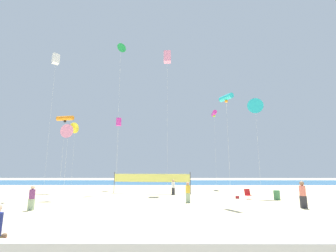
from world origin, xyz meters
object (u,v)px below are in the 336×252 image
beach_handbag (237,197)px  kite_white_box (56,59)px  kite_cyan_delta (255,106)px  beachgoer_mustard_shirt (188,191)px  beachgoer_coral_shirt (303,194)px  kite_green_delta (121,49)px  trash_barrel (277,195)px  kite_cyan_tube (226,98)px  beachgoer_plum_shirt (32,197)px  folding_beach_chair (248,194)px  kite_magenta_tube (214,114)px  beachgoer_white_shirt (173,187)px  toddler_figure (3,249)px  volleyball_net (151,179)px  kite_pink_box (167,57)px  kite_yellow_delta (75,128)px  kite_orange_tube (65,118)px  kite_magenta_box (119,122)px  kite_pink_delta (68,131)px

beach_handbag → kite_white_box: (-18.90, 1.46, 14.56)m
kite_cyan_delta → beachgoer_mustard_shirt: bearing=-149.2°
kite_cyan_delta → beachgoer_coral_shirt: bearing=-89.6°
beachgoer_mustard_shirt → kite_green_delta: 22.95m
trash_barrel → kite_cyan_tube: kite_cyan_tube is taller
beachgoer_coral_shirt → kite_cyan_delta: bearing=177.1°
beachgoer_plum_shirt → beach_handbag: (15.53, 6.47, -0.74)m
kite_cyan_delta → folding_beach_chair: bearing=-132.6°
kite_cyan_tube → kite_green_delta: (-11.59, 11.71, 10.93)m
beachgoer_mustard_shirt → kite_green_delta: size_ratio=0.08×
kite_magenta_tube → beachgoer_white_shirt: bearing=-126.4°
toddler_figure → volleyball_net: bearing=58.0°
beachgoer_coral_shirt → volleyball_net: (-11.45, 10.08, 0.66)m
beachgoer_plum_shirt → kite_cyan_delta: kite_cyan_delta is taller
kite_pink_box → beachgoer_mustard_shirt: bearing=-79.2°
volleyball_net → folding_beach_chair: bearing=-27.3°
kite_yellow_delta → kite_green_delta: kite_green_delta is taller
kite_orange_tube → kite_magenta_tube: kite_magenta_tube is taller
toddler_figure → trash_barrel: 20.65m
kite_cyan_delta → kite_magenta_tube: kite_magenta_tube is taller
beach_handbag → kite_pink_box: 19.83m
beachgoer_white_shirt → kite_cyan_delta: (8.93, -1.46, 8.60)m
beachgoer_plum_shirt → kite_white_box: 16.29m
trash_barrel → kite_white_box: 26.51m
beachgoer_coral_shirt → kite_cyan_tube: bearing=-113.7°
kite_magenta_box → beachgoer_white_shirt: bearing=-42.6°
kite_pink_delta → kite_green_delta: 15.71m
trash_barrel → beachgoer_coral_shirt: bearing=-92.9°
folding_beach_chair → kite_pink_box: kite_pink_box is taller
beachgoer_mustard_shirt → kite_orange_tube: size_ratio=0.17×
kite_cyan_delta → kite_cyan_tube: bearing=-128.1°
beachgoer_coral_shirt → kite_yellow_delta: size_ratio=0.20×
beachgoer_mustard_shirt → kite_pink_delta: size_ratio=0.24×
beachgoer_plum_shirt → folding_beach_chair: bearing=94.9°
beachgoer_mustard_shirt → kite_green_delta: kite_green_delta is taller
volleyball_net → kite_pink_box: 16.18m
volleyball_net → kite_magenta_box: size_ratio=0.88×
kite_pink_delta → kite_pink_box: 16.32m
beachgoer_plum_shirt → kite_white_box: size_ratio=0.11×
beachgoer_coral_shirt → kite_yellow_delta: bearing=-128.1°
trash_barrel → kite_cyan_tube: 9.96m
toddler_figure → trash_barrel: toddler_figure is taller
kite_pink_box → kite_magenta_box: size_ratio=1.83×
kite_green_delta → beachgoer_white_shirt: bearing=-31.2°
kite_cyan_delta → kite_magenta_box: (-16.67, 8.56, -0.00)m
trash_barrel → kite_pink_box: 21.21m
beachgoer_mustard_shirt → kite_pink_delta: 12.90m
folding_beach_chair → kite_cyan_tube: 9.18m
beachgoer_mustard_shirt → beach_handbag: (4.79, 2.60, -0.76)m
beachgoer_plum_shirt → kite_cyan_tube: kite_cyan_tube is taller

